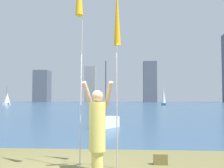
{
  "coord_description": "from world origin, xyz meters",
  "views": [
    {
      "loc": [
        1.45,
        -5.35,
        1.52
      ],
      "look_at": [
        0.56,
        7.58,
        2.22
      ],
      "focal_mm": 42.42,
      "sensor_mm": 36.0,
      "label": 1
    }
  ],
  "objects_px": {
    "person": "(97,127)",
    "bag": "(160,159)",
    "kite_flag_right": "(117,18)",
    "sailboat_4": "(7,99)",
    "sailboat_2": "(164,97)",
    "sailboat_7": "(106,122)"
  },
  "relations": [
    {
      "from": "person",
      "to": "bag",
      "type": "relative_size",
      "value": 5.93
    },
    {
      "from": "kite_flag_right",
      "to": "sailboat_4",
      "type": "bearing_deg",
      "value": 117.95
    },
    {
      "from": "person",
      "to": "kite_flag_right",
      "type": "xyz_separation_m",
      "value": [
        0.4,
        0.42,
        2.43
      ]
    },
    {
      "from": "person",
      "to": "kite_flag_right",
      "type": "height_order",
      "value": "kite_flag_right"
    },
    {
      "from": "sailboat_2",
      "to": "sailboat_4",
      "type": "height_order",
      "value": "sailboat_2"
    },
    {
      "from": "sailboat_2",
      "to": "bag",
      "type": "bearing_deg",
      "value": -97.19
    },
    {
      "from": "person",
      "to": "sailboat_4",
      "type": "relative_size",
      "value": 0.47
    },
    {
      "from": "person",
      "to": "sailboat_7",
      "type": "bearing_deg",
      "value": 86.49
    },
    {
      "from": "kite_flag_right",
      "to": "sailboat_7",
      "type": "relative_size",
      "value": 1.2
    },
    {
      "from": "kite_flag_right",
      "to": "person",
      "type": "bearing_deg",
      "value": -133.39
    },
    {
      "from": "sailboat_2",
      "to": "sailboat_4",
      "type": "xyz_separation_m",
      "value": [
        -34.0,
        -2.24,
        -0.35
      ]
    },
    {
      "from": "sailboat_4",
      "to": "sailboat_7",
      "type": "height_order",
      "value": "sailboat_4"
    },
    {
      "from": "sailboat_2",
      "to": "person",
      "type": "bearing_deg",
      "value": -98.57
    },
    {
      "from": "person",
      "to": "sailboat_7",
      "type": "relative_size",
      "value": 0.54
    },
    {
      "from": "bag",
      "to": "sailboat_2",
      "type": "xyz_separation_m",
      "value": [
        6.55,
        51.86,
        1.62
      ]
    },
    {
      "from": "bag",
      "to": "kite_flag_right",
      "type": "bearing_deg",
      "value": -164.65
    },
    {
      "from": "person",
      "to": "sailboat_7",
      "type": "xyz_separation_m",
      "value": [
        -0.58,
        8.13,
        -0.62
      ]
    },
    {
      "from": "person",
      "to": "kite_flag_right",
      "type": "relative_size",
      "value": 0.45
    },
    {
      "from": "sailboat_2",
      "to": "sailboat_4",
      "type": "bearing_deg",
      "value": -176.24
    },
    {
      "from": "person",
      "to": "sailboat_4",
      "type": "xyz_separation_m",
      "value": [
        -26.08,
        50.32,
        0.46
      ]
    },
    {
      "from": "kite_flag_right",
      "to": "sailboat_7",
      "type": "xyz_separation_m",
      "value": [
        -0.97,
        7.71,
        -3.05
      ]
    },
    {
      "from": "kite_flag_right",
      "to": "sailboat_2",
      "type": "bearing_deg",
      "value": 81.79
    }
  ]
}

